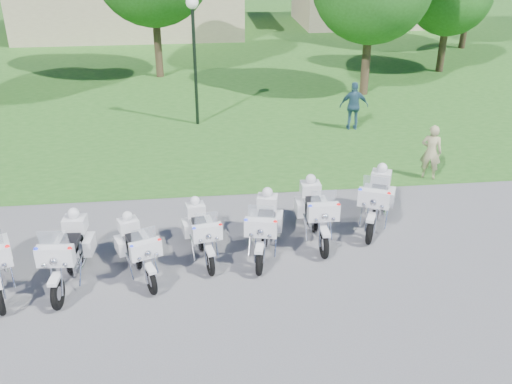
{
  "coord_description": "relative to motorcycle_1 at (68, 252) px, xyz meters",
  "views": [
    {
      "loc": [
        -2.36,
        -11.39,
        7.17
      ],
      "look_at": [
        -0.92,
        1.2,
        0.95
      ],
      "focal_mm": 40.0,
      "sensor_mm": 36.0,
      "label": 1
    }
  ],
  "objects": [
    {
      "name": "grass_lawn",
      "position": [
        5.17,
        27.68,
        -0.68
      ],
      "size": [
        100.0,
        48.0,
        0.01
      ],
      "primitive_type": "cube",
      "color": "#28621F",
      "rests_on": "ground"
    },
    {
      "name": "bystander_a",
      "position": [
        9.71,
        4.18,
        0.15
      ],
      "size": [
        0.72,
        0.64,
        1.66
      ],
      "primitive_type": "imported",
      "rotation": [
        0.0,
        0.0,
        2.65
      ],
      "color": "tan",
      "rests_on": "ground"
    },
    {
      "name": "motorcycle_5",
      "position": [
        5.63,
        1.22,
        -0.01
      ],
      "size": [
        0.79,
        2.38,
        1.6
      ],
      "rotation": [
        0.0,
        0.0,
        3.14
      ],
      "color": "black",
      "rests_on": "ground"
    },
    {
      "name": "bystander_c",
      "position": [
        8.59,
        8.64,
        0.2
      ],
      "size": [
        1.08,
        0.56,
        1.76
      ],
      "primitive_type": "imported",
      "rotation": [
        0.0,
        0.0,
        3.01
      ],
      "color": "#2D546C",
      "rests_on": "ground"
    },
    {
      "name": "motorcycle_6",
      "position": [
        7.28,
        1.65,
        0.01
      ],
      "size": [
        1.44,
        2.3,
        1.65
      ],
      "rotation": [
        0.0,
        0.0,
        2.72
      ],
      "color": "black",
      "rests_on": "ground"
    },
    {
      "name": "motorcycle_4",
      "position": [
        4.3,
        0.68,
        -0.02
      ],
      "size": [
        1.1,
        2.31,
        1.58
      ],
      "rotation": [
        0.0,
        0.0,
        2.91
      ],
      "color": "black",
      "rests_on": "ground"
    },
    {
      "name": "motorcycle_1",
      "position": [
        0.0,
        0.0,
        0.0
      ],
      "size": [
        0.89,
        2.42,
        1.63
      ],
      "rotation": [
        0.0,
        0.0,
        3.07
      ],
      "color": "black",
      "rests_on": "ground"
    },
    {
      "name": "ground",
      "position": [
        5.17,
        0.68,
        -0.68
      ],
      "size": [
        100.0,
        100.0,
        0.0
      ],
      "primitive_type": "plane",
      "color": "#5D5D63",
      "rests_on": "ground"
    },
    {
      "name": "building_west",
      "position": [
        -0.83,
        28.68,
        1.39
      ],
      "size": [
        14.56,
        8.32,
        4.1
      ],
      "color": "tan",
      "rests_on": "ground"
    },
    {
      "name": "motorcycle_2",
      "position": [
        1.45,
        0.11,
        -0.08
      ],
      "size": [
        1.17,
        2.06,
        1.44
      ],
      "rotation": [
        0.0,
        0.0,
        3.49
      ],
      "color": "black",
      "rests_on": "ground"
    },
    {
      "name": "lamp_post",
      "position": [
        2.94,
        9.86,
        2.77
      ],
      "size": [
        0.44,
        0.44,
        4.62
      ],
      "color": "black",
      "rests_on": "ground"
    },
    {
      "name": "motorcycle_3",
      "position": [
        2.85,
        0.7,
        -0.08
      ],
      "size": [
        0.93,
        2.11,
        1.43
      ],
      "rotation": [
        0.0,
        0.0,
        3.32
      ],
      "color": "black",
      "rests_on": "ground"
    }
  ]
}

